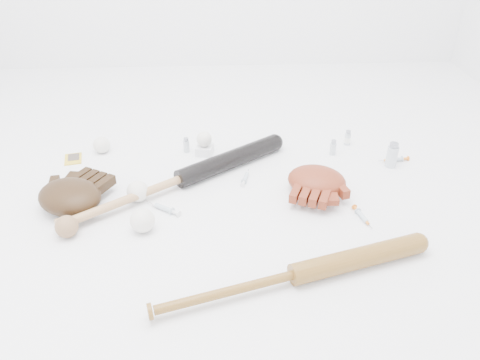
{
  "coord_description": "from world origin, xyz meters",
  "views": [
    {
      "loc": [
        -0.03,
        -1.43,
        0.98
      ],
      "look_at": [
        0.04,
        0.02,
        0.06
      ],
      "focal_mm": 35.0,
      "sensor_mm": 36.0,
      "label": 1
    }
  ],
  "objects_px": {
    "bat_wood": "(295,274)",
    "glove_dark": "(70,196)",
    "pedestal": "(205,150)",
    "bat_dark": "(181,179)"
  },
  "relations": [
    {
      "from": "bat_wood",
      "to": "pedestal",
      "type": "relative_size",
      "value": 12.96
    },
    {
      "from": "bat_dark",
      "to": "pedestal",
      "type": "bearing_deg",
      "value": 36.36
    },
    {
      "from": "bat_wood",
      "to": "glove_dark",
      "type": "bearing_deg",
      "value": 134.47
    },
    {
      "from": "glove_dark",
      "to": "pedestal",
      "type": "height_order",
      "value": "glove_dark"
    },
    {
      "from": "bat_wood",
      "to": "glove_dark",
      "type": "height_order",
      "value": "glove_dark"
    },
    {
      "from": "bat_dark",
      "to": "bat_wood",
      "type": "distance_m",
      "value": 0.64
    },
    {
      "from": "bat_wood",
      "to": "pedestal",
      "type": "height_order",
      "value": "bat_wood"
    },
    {
      "from": "bat_dark",
      "to": "glove_dark",
      "type": "distance_m",
      "value": 0.4
    },
    {
      "from": "glove_dark",
      "to": "bat_wood",
      "type": "bearing_deg",
      "value": 0.46
    },
    {
      "from": "pedestal",
      "to": "glove_dark",
      "type": "bearing_deg",
      "value": -141.49
    }
  ]
}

